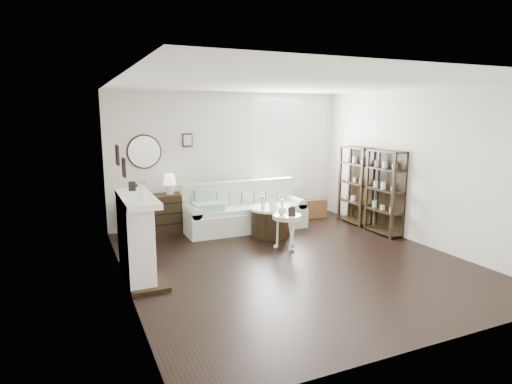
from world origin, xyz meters
name	(u,v)px	position (x,y,z in m)	size (l,w,h in m)	color
room	(262,146)	(0.73, 2.70, 1.60)	(5.50, 5.50, 5.50)	black
fireplace	(136,240)	(-2.32, 0.30, 0.54)	(0.50, 1.40, 1.84)	white
shelf_unit_far	(355,185)	(2.33, 1.55, 0.80)	(0.30, 0.80, 1.60)	black
shelf_unit_near	(385,192)	(2.33, 0.65, 0.80)	(0.30, 0.80, 1.60)	black
sofa	(244,213)	(0.03, 2.07, 0.31)	(2.40, 0.83, 0.93)	beige
quilt	(208,206)	(-0.75, 1.95, 0.55)	(0.55, 0.45, 0.14)	#248662
suitcase	(312,209)	(1.75, 2.29, 0.21)	(0.62, 0.21, 0.42)	brown
dresser	(154,214)	(-1.66, 2.47, 0.37)	(1.11, 0.48, 0.74)	black
table_lamp	(170,184)	(-1.34, 2.47, 0.94)	(0.25, 0.25, 0.40)	silver
potted_plant	(138,189)	(-1.94, 2.42, 0.90)	(0.29, 0.25, 0.32)	#215719
drum_table	(271,221)	(0.30, 1.40, 0.28)	(0.79, 0.79, 0.55)	black
pedestal_table	(287,218)	(0.21, 0.59, 0.54)	(0.49, 0.49, 0.59)	white
eiffel_drum	(274,201)	(0.39, 1.45, 0.65)	(0.12, 0.12, 0.20)	black
bottle_drum	(263,201)	(0.10, 1.31, 0.70)	(0.07, 0.07, 0.31)	silver
card_frame_drum	(273,204)	(0.25, 1.20, 0.65)	(0.15, 0.01, 0.20)	white
eiffel_ped	(291,208)	(0.30, 0.62, 0.69)	(0.12, 0.12, 0.20)	black
flask_ped	(282,207)	(0.12, 0.61, 0.72)	(0.14, 0.14, 0.26)	silver
card_frame_ped	(292,212)	(0.23, 0.46, 0.67)	(0.12, 0.01, 0.16)	black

